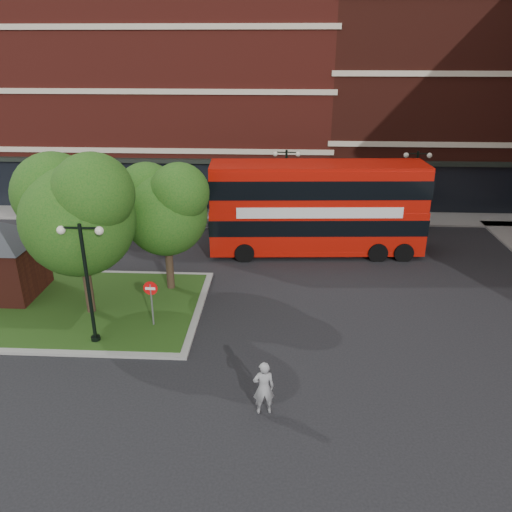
# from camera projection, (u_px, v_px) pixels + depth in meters

# --- Properties ---
(ground) EXTENTS (120.00, 120.00, 0.00)m
(ground) POSITION_uv_depth(u_px,v_px,m) (234.00, 350.00, 19.34)
(ground) COLOR black
(ground) RESTS_ON ground
(pavement_far) EXTENTS (44.00, 3.00, 0.12)m
(pavement_far) POSITION_uv_depth(u_px,v_px,m) (256.00, 216.00, 34.51)
(pavement_far) COLOR slate
(pavement_far) RESTS_ON ground
(terrace_far_left) EXTENTS (26.00, 12.00, 14.00)m
(terrace_far_left) POSITION_uv_depth(u_px,v_px,m) (159.00, 100.00, 39.11)
(terrace_far_left) COLOR maroon
(terrace_far_left) RESTS_ON ground
(terrace_far_right) EXTENTS (18.00, 12.00, 16.00)m
(terrace_far_right) POSITION_uv_depth(u_px,v_px,m) (446.00, 88.00, 37.67)
(terrace_far_right) COLOR #471911
(terrace_far_right) RESTS_ON ground
(traffic_island) EXTENTS (12.60, 7.60, 0.15)m
(traffic_island) POSITION_uv_depth(u_px,v_px,m) (63.00, 306.00, 22.46)
(traffic_island) COLOR gray
(traffic_island) RESTS_ON ground
(kiosk) EXTENTS (6.51, 6.51, 3.60)m
(kiosk) POSITION_uv_depth(u_px,v_px,m) (0.00, 250.00, 22.65)
(kiosk) COLOR #471911
(kiosk) RESTS_ON traffic_island
(tree_island_west) EXTENTS (5.40, 4.71, 7.21)m
(tree_island_west) POSITION_uv_depth(u_px,v_px,m) (75.00, 209.00, 20.17)
(tree_island_west) COLOR #2D2116
(tree_island_west) RESTS_ON ground
(tree_island_east) EXTENTS (4.46, 3.90, 6.29)m
(tree_island_east) POSITION_uv_depth(u_px,v_px,m) (164.00, 205.00, 22.53)
(tree_island_east) COLOR #2D2116
(tree_island_east) RESTS_ON ground
(lamp_island) EXTENTS (1.72, 0.36, 5.00)m
(lamp_island) POSITION_uv_depth(u_px,v_px,m) (87.00, 279.00, 18.70)
(lamp_island) COLOR black
(lamp_island) RESTS_ON ground
(lamp_far_left) EXTENTS (1.72, 0.36, 5.00)m
(lamp_far_left) POSITION_uv_depth(u_px,v_px,m) (286.00, 184.00, 31.50)
(lamp_far_left) COLOR black
(lamp_far_left) RESTS_ON ground
(lamp_far_right) EXTENTS (1.72, 0.36, 5.00)m
(lamp_far_right) POSITION_uv_depth(u_px,v_px,m) (414.00, 186.00, 31.12)
(lamp_far_right) COLOR black
(lamp_far_right) RESTS_ON ground
(bus) EXTENTS (11.88, 3.37, 4.48)m
(bus) POSITION_uv_depth(u_px,v_px,m) (317.00, 202.00, 27.44)
(bus) COLOR #B11007
(bus) RESTS_ON ground
(woman) EXTENTS (0.75, 0.56, 1.89)m
(woman) POSITION_uv_depth(u_px,v_px,m) (264.00, 388.00, 15.69)
(woman) COLOR gray
(woman) RESTS_ON ground
(car_silver) EXTENTS (4.62, 1.98, 1.56)m
(car_silver) POSITION_uv_depth(u_px,v_px,m) (184.00, 213.00, 32.68)
(car_silver) COLOR silver
(car_silver) RESTS_ON ground
(car_white) EXTENTS (3.89, 1.54, 1.26)m
(car_white) POSITION_uv_depth(u_px,v_px,m) (391.00, 219.00, 32.03)
(car_white) COLOR silver
(car_white) RESTS_ON ground
(no_entry_sign) EXTENTS (0.59, 0.07, 2.13)m
(no_entry_sign) POSITION_uv_depth(u_px,v_px,m) (151.00, 295.00, 20.30)
(no_entry_sign) COLOR slate
(no_entry_sign) RESTS_ON ground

